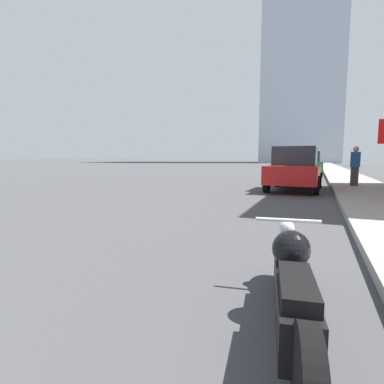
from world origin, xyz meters
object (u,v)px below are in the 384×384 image
(parked_car_green, at_px, (308,164))
(parked_car_yellow, at_px, (309,162))
(parked_car_red, at_px, (295,169))
(motorcycle, at_px, (292,287))
(pedestrian, at_px, (355,166))

(parked_car_green, distance_m, parked_car_yellow, 13.17)
(parked_car_red, distance_m, parked_car_green, 10.47)
(motorcycle, relative_size, parked_car_yellow, 0.56)
(motorcycle, relative_size, parked_car_red, 0.55)
(parked_car_green, relative_size, parked_car_yellow, 1.09)
(parked_car_red, height_order, parked_car_yellow, parked_car_red)
(pedestrian, bearing_deg, parked_car_yellow, 95.84)
(motorcycle, relative_size, parked_car_green, 0.52)
(parked_car_red, height_order, parked_car_green, parked_car_green)
(motorcycle, xyz_separation_m, parked_car_yellow, (-0.65, 34.38, 0.47))
(parked_car_green, relative_size, pedestrian, 2.77)
(motorcycle, distance_m, parked_car_yellow, 34.39)
(parked_car_red, distance_m, pedestrian, 2.66)
(parked_car_yellow, bearing_deg, parked_car_green, -90.28)
(parked_car_red, relative_size, parked_car_green, 0.94)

